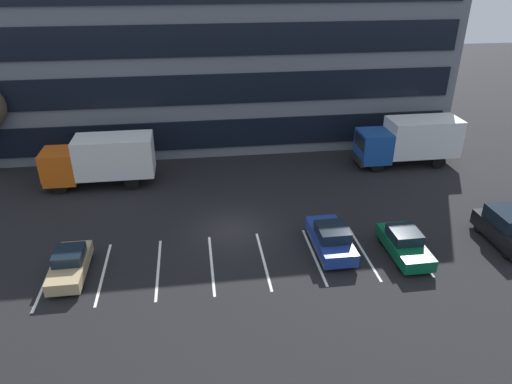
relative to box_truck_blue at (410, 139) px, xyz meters
name	(u,v)px	position (x,y,z in m)	size (l,w,h in m)	color
ground_plane	(232,230)	(-14.50, -7.96, -2.05)	(120.00, 120.00, 0.00)	black
office_building	(211,52)	(-14.50, 9.99, 5.15)	(39.15, 13.11, 14.40)	slate
lot_markings	(238,262)	(-14.50, -11.33, -2.05)	(19.74, 5.40, 0.01)	silver
box_truck_blue	(410,139)	(0.00, 0.00, 0.00)	(7.87, 2.60, 3.65)	#194799
box_truck_orange	(101,159)	(-22.96, -0.55, -0.05)	(7.69, 2.55, 3.56)	#D85914
sedan_navy	(331,239)	(-9.28, -10.87, -1.31)	(1.83, 4.37, 1.57)	navy
sedan_forest	(404,244)	(-5.44, -11.87, -1.36)	(1.72, 4.10, 1.47)	#0C5933
sedan_tan	(70,264)	(-23.06, -11.26, -1.40)	(1.62, 3.87, 1.39)	tan
suv_black	(507,229)	(0.74, -11.53, -1.12)	(1.81, 4.28, 1.93)	black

